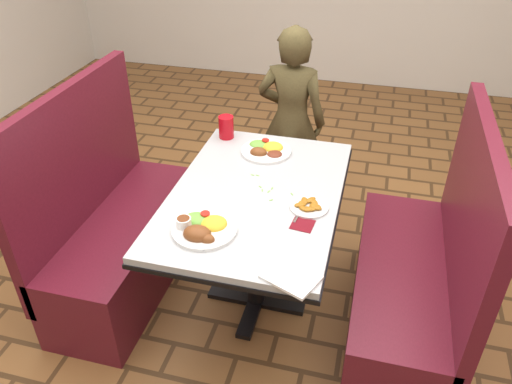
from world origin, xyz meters
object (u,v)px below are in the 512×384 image
booth_bench_right (411,285)px  red_tumbler (226,127)px  dining_table (256,208)px  booth_bench_left (119,234)px  diner_person (291,121)px  near_dinner_plate (203,226)px  far_dinner_plate (266,148)px  plantain_plate (309,206)px

booth_bench_right → red_tumbler: booth_bench_right is taller
dining_table → red_tumbler: (-0.31, 0.51, 0.16)m
booth_bench_left → diner_person: size_ratio=0.95×
dining_table → booth_bench_left: size_ratio=1.01×
near_dinner_plate → far_dinner_plate: 0.76m
red_tumbler → plantain_plate: bearing=-45.0°
dining_table → far_dinner_plate: (-0.05, 0.40, 0.12)m
booth_bench_right → diner_person: diner_person is taller
near_dinner_plate → plantain_plate: bearing=34.6°
dining_table → red_tumbler: size_ratio=9.36×
booth_bench_left → plantain_plate: 1.15m
near_dinner_plate → booth_bench_left: bearing=151.6°
booth_bench_right → plantain_plate: 0.69m
booth_bench_left → diner_person: bearing=53.9°
red_tumbler → diner_person: bearing=62.8°
booth_bench_left → near_dinner_plate: (0.65, -0.35, 0.45)m
booth_bench_right → near_dinner_plate: 1.10m
diner_person → far_dinner_plate: 0.67m
plantain_plate → red_tumbler: (-0.58, 0.58, 0.05)m
far_dinner_plate → plantain_plate: bearing=-56.0°
far_dinner_plate → dining_table: bearing=-83.5°
booth_bench_left → diner_person: 1.34m
booth_bench_right → red_tumbler: (-1.11, 0.51, 0.49)m
diner_person → red_tumbler: diner_person is taller
diner_person → far_dinner_plate: bearing=91.6°
diner_person → far_dinner_plate: (-0.01, -0.65, 0.14)m
near_dinner_plate → far_dinner_plate: near_dinner_plate is taller
diner_person → near_dinner_plate: bearing=88.2°
booth_bench_left → near_dinner_plate: booth_bench_left is taller
dining_table → diner_person: size_ratio=0.96×
dining_table → near_dinner_plate: size_ratio=4.26×
diner_person → red_tumbler: (-0.28, -0.54, 0.18)m
red_tumbler → booth_bench_right: bearing=-24.7°
near_dinner_plate → dining_table: bearing=67.8°
near_dinner_plate → far_dinner_plate: (0.10, 0.75, -0.01)m
dining_table → booth_bench_right: bearing=0.0°
plantain_plate → near_dinner_plate: bearing=-145.4°
booth_bench_right → plantain_plate: (-0.53, -0.07, 0.43)m
far_dinner_plate → booth_bench_right: bearing=-25.3°
booth_bench_left → diner_person: (0.77, 1.05, 0.31)m
dining_table → plantain_plate: bearing=-14.2°
dining_table → near_dinner_plate: near_dinner_plate is taller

